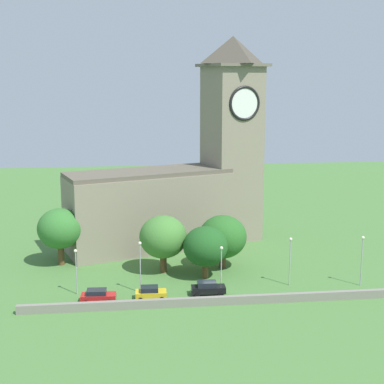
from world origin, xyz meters
name	(u,v)px	position (x,y,z in m)	size (l,w,h in m)	color
ground_plane	(199,259)	(0.00, 15.00, 0.00)	(200.00, 200.00, 0.00)	#477538
church	(185,178)	(-1.23, 24.11, 11.56)	(35.62, 19.93, 35.54)	gray
quay_barrier	(218,301)	(0.00, -4.15, 0.56)	(50.38, 0.70, 1.11)	gray
car_red	(98,296)	(-15.33, -1.38, 0.86)	(4.59, 2.43, 1.69)	red
car_yellow	(151,293)	(-8.51, -1.18, 0.87)	(4.11, 2.38, 1.73)	gold
car_black	(208,288)	(-0.80, -0.51, 0.93)	(4.59, 2.29, 1.85)	black
streetlamp_west_end	(76,264)	(-18.26, 1.76, 4.25)	(0.44, 0.44, 6.26)	#9EA0A5
streetlamp_west_mid	(140,259)	(-9.74, 1.26, 4.77)	(0.44, 0.44, 7.17)	#9EA0A5
streetlamp_central	(221,261)	(1.23, 0.97, 4.22)	(0.44, 0.44, 6.21)	#9EA0A5
streetlamp_east_mid	(290,253)	(11.05, 1.74, 4.62)	(0.44, 0.44, 6.90)	#9EA0A5
streetlamp_east_end	(362,253)	(20.92, 0.48, 4.75)	(0.44, 0.44, 7.14)	#9EA0A5
tree_riverside_east	(163,237)	(-6.11, 9.28, 5.43)	(7.04, 7.04, 8.63)	brown
tree_churchyard	(205,246)	(-0.23, 6.10, 4.73)	(6.43, 6.43, 7.65)	brown
tree_riverside_west	(60,229)	(-21.64, 14.56, 5.79)	(6.90, 6.90, 8.94)	brown
tree_by_tower	(223,237)	(3.01, 10.26, 4.89)	(7.26, 7.26, 8.18)	brown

